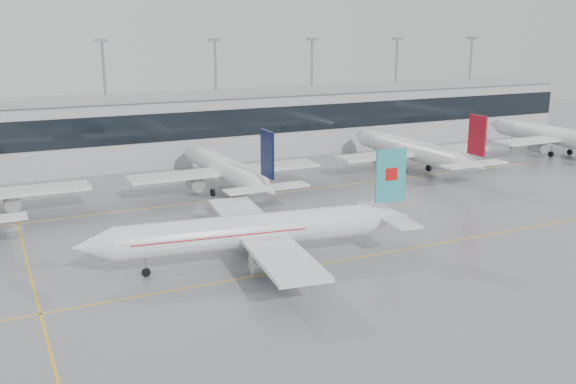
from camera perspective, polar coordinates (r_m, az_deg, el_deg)
name	(u,v)px	position (r m, az deg, el deg)	size (l,w,h in m)	color
ground	(337,262)	(69.53, 4.35, -6.19)	(320.00, 320.00, 0.00)	gray
taxi_line_main	(337,262)	(69.53, 4.35, -6.18)	(120.00, 0.25, 0.01)	gold
taxi_line_north	(235,198)	(95.41, -4.73, -0.52)	(120.00, 0.25, 0.01)	gold
taxi_line_cross	(27,260)	(75.20, -22.21, -5.65)	(0.25, 60.00, 0.01)	gold
terminal	(173,129)	(124.04, -10.20, 5.55)	(180.00, 15.00, 12.00)	#A6A6AA
terminal_glass	(184,126)	(116.65, -9.20, 5.80)	(180.00, 0.20, 5.00)	black
terminal_roof	(171,96)	(123.28, -10.33, 8.40)	(182.00, 16.00, 0.40)	gray
light_masts	(163,87)	(128.94, -11.09, 9.12)	(156.40, 1.00, 22.60)	gray
air_canada_jet	(258,231)	(67.68, -2.70, -3.46)	(36.69, 29.58, 11.54)	white
parked_jet_c	(226,169)	(97.91, -5.56, 2.07)	(29.64, 36.96, 11.72)	white
parked_jet_d	(413,150)	(114.59, 11.09, 3.65)	(29.64, 36.96, 11.72)	white
parked_jet_e	(557,136)	(138.29, 22.82, 4.58)	(29.64, 36.96, 11.72)	white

